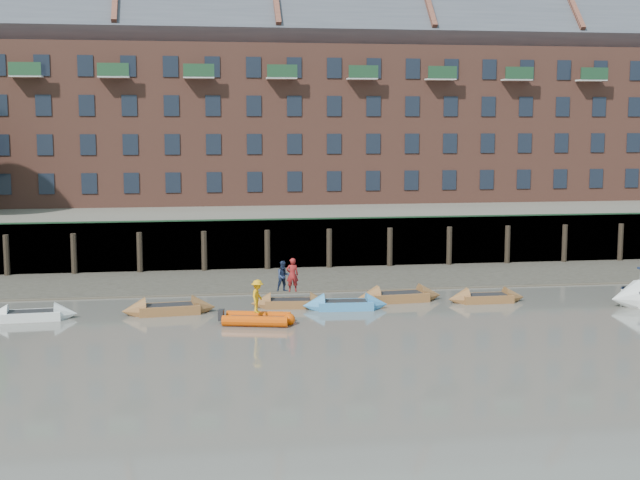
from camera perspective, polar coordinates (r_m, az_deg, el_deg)
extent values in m
plane|color=#605C54|center=(36.25, 2.95, -7.50)|extent=(220.00, 220.00, 0.00)
cube|color=#3D382F|center=(53.60, -0.88, -2.56)|extent=(110.00, 8.00, 0.50)
cube|color=#4C4336|center=(50.28, -0.36, -3.23)|extent=(110.00, 1.60, 0.10)
cube|color=#2D2A26|center=(57.66, -1.47, -0.23)|extent=(110.00, 0.80, 3.20)
cylinder|color=black|center=(57.68, -19.43, -0.96)|extent=(0.36, 0.36, 2.60)
cylinder|color=black|center=(57.05, -15.48, -0.89)|extent=(0.36, 0.36, 2.60)
cylinder|color=black|center=(56.70, -11.47, -0.82)|extent=(0.36, 0.36, 2.60)
cylinder|color=black|center=(56.64, -7.42, -0.74)|extent=(0.36, 0.36, 2.60)
cylinder|color=black|center=(56.85, -3.39, -0.66)|extent=(0.36, 0.36, 2.60)
cylinder|color=black|center=(57.34, 0.60, -0.58)|extent=(0.36, 0.36, 2.60)
cylinder|color=black|center=(58.11, 4.49, -0.49)|extent=(0.36, 0.36, 2.60)
cylinder|color=black|center=(59.13, 8.27, -0.41)|extent=(0.36, 0.36, 2.60)
cylinder|color=black|center=(60.40, 11.91, -0.32)|extent=(0.36, 0.36, 2.60)
cylinder|color=black|center=(61.91, 15.38, -0.24)|extent=(0.36, 0.36, 2.60)
cylinder|color=black|center=(63.63, 18.67, -0.17)|extent=(0.36, 0.36, 2.60)
cube|color=#264C2D|center=(57.16, -1.44, 1.37)|extent=(110.00, 0.06, 0.10)
cube|color=#5E594D|center=(71.07, -2.82, 1.24)|extent=(110.00, 28.00, 3.20)
cube|color=brown|center=(71.64, -2.94, 7.38)|extent=(80.00, 10.00, 12.00)
cube|color=#42444C|center=(71.98, -2.98, 13.12)|extent=(80.60, 15.56, 15.56)
cube|color=black|center=(67.67, -19.62, 3.38)|extent=(1.10, 0.12, 1.50)
cube|color=black|center=(67.16, -17.10, 3.46)|extent=(1.10, 0.12, 1.50)
cube|color=black|center=(66.78, -14.55, 3.53)|extent=(1.10, 0.12, 1.50)
cube|color=black|center=(66.54, -11.98, 3.59)|extent=(1.10, 0.12, 1.50)
cube|color=black|center=(66.43, -9.39, 3.65)|extent=(1.10, 0.12, 1.50)
cube|color=black|center=(66.45, -6.80, 3.70)|extent=(1.10, 0.12, 1.50)
cube|color=black|center=(66.61, -4.21, 3.74)|extent=(1.10, 0.12, 1.50)
cube|color=black|center=(66.90, -1.64, 3.77)|extent=(1.10, 0.12, 1.50)
cube|color=black|center=(67.33, 0.90, 3.80)|extent=(1.10, 0.12, 1.50)
cube|color=black|center=(67.89, 3.40, 3.82)|extent=(1.10, 0.12, 1.50)
cube|color=black|center=(68.57, 5.86, 3.83)|extent=(1.10, 0.12, 1.50)
cube|color=black|center=(69.37, 8.27, 3.83)|extent=(1.10, 0.12, 1.50)
cube|color=black|center=(70.30, 10.61, 3.83)|extent=(1.10, 0.12, 1.50)
cube|color=black|center=(71.34, 12.90, 3.82)|extent=(1.10, 0.12, 1.50)
cube|color=black|center=(72.49, 15.11, 3.80)|extent=(1.10, 0.12, 1.50)
cube|color=black|center=(73.74, 17.25, 3.79)|extent=(1.10, 0.12, 1.50)
cube|color=black|center=(75.09, 19.32, 3.76)|extent=(1.10, 0.12, 1.50)
cube|color=black|center=(67.55, -19.72, 5.75)|extent=(1.10, 0.12, 1.50)
cube|color=black|center=(67.04, -17.19, 5.84)|extent=(1.10, 0.12, 1.50)
cube|color=black|center=(66.66, -14.63, 5.93)|extent=(1.10, 0.12, 1.50)
cube|color=black|center=(66.41, -12.04, 6.00)|extent=(1.10, 0.12, 1.50)
cube|color=black|center=(66.30, -9.44, 6.06)|extent=(1.10, 0.12, 1.50)
cube|color=black|center=(66.32, -6.83, 6.11)|extent=(1.10, 0.12, 1.50)
cube|color=black|center=(66.48, -4.23, 6.15)|extent=(1.10, 0.12, 1.50)
cube|color=black|center=(66.78, -1.65, 6.17)|extent=(1.10, 0.12, 1.50)
cube|color=black|center=(67.20, 0.90, 6.18)|extent=(1.10, 0.12, 1.50)
cube|color=black|center=(67.76, 3.42, 6.18)|extent=(1.10, 0.12, 1.50)
cube|color=black|center=(68.45, 5.89, 6.17)|extent=(1.10, 0.12, 1.50)
cube|color=black|center=(69.25, 8.31, 6.14)|extent=(1.10, 0.12, 1.50)
cube|color=black|center=(70.18, 10.67, 6.11)|extent=(1.10, 0.12, 1.50)
cube|color=black|center=(71.22, 12.96, 6.07)|extent=(1.10, 0.12, 1.50)
cube|color=black|center=(72.37, 15.19, 6.02)|extent=(1.10, 0.12, 1.50)
cube|color=black|center=(73.62, 17.34, 5.96)|extent=(1.10, 0.12, 1.50)
cube|color=black|center=(74.98, 19.41, 5.90)|extent=(1.10, 0.12, 1.50)
cube|color=black|center=(67.54, -19.83, 8.12)|extent=(1.10, 0.12, 1.50)
cube|color=black|center=(67.03, -17.29, 8.23)|extent=(1.10, 0.12, 1.50)
cube|color=black|center=(66.65, -14.71, 8.33)|extent=(1.10, 0.12, 1.50)
cube|color=black|center=(66.40, -12.11, 8.41)|extent=(1.10, 0.12, 1.50)
cube|color=black|center=(66.29, -9.49, 8.48)|extent=(1.10, 0.12, 1.50)
cube|color=black|center=(66.32, -6.87, 8.53)|extent=(1.10, 0.12, 1.50)
cube|color=black|center=(66.48, -4.26, 8.56)|extent=(1.10, 0.12, 1.50)
cube|color=black|center=(66.77, -1.66, 8.57)|extent=(1.10, 0.12, 1.50)
cube|color=black|center=(67.20, 0.91, 8.57)|extent=(1.10, 0.12, 1.50)
cube|color=black|center=(67.75, 3.44, 8.55)|extent=(1.10, 0.12, 1.50)
cube|color=black|center=(68.44, 5.93, 8.51)|extent=(1.10, 0.12, 1.50)
cube|color=black|center=(69.24, 8.36, 8.46)|extent=(1.10, 0.12, 1.50)
cube|color=black|center=(70.17, 10.73, 8.39)|extent=(1.10, 0.12, 1.50)
cube|color=black|center=(71.21, 13.03, 8.32)|extent=(1.10, 0.12, 1.50)
cube|color=black|center=(72.36, 15.26, 8.23)|extent=(1.10, 0.12, 1.50)
cube|color=black|center=(73.62, 17.42, 8.14)|extent=(1.10, 0.12, 1.50)
cube|color=black|center=(74.97, 19.51, 8.03)|extent=(1.10, 0.12, 1.50)
cube|color=black|center=(67.14, -17.38, 10.62)|extent=(1.10, 0.12, 1.50)
cube|color=black|center=(66.76, -14.79, 10.73)|extent=(1.10, 0.12, 1.50)
cube|color=black|center=(66.51, -12.18, 10.83)|extent=(1.10, 0.12, 1.50)
cube|color=black|center=(66.40, -9.55, 10.90)|extent=(1.10, 0.12, 1.50)
cube|color=black|center=(66.43, -6.91, 10.94)|extent=(1.10, 0.12, 1.50)
cube|color=black|center=(66.58, -4.28, 10.97)|extent=(1.10, 0.12, 1.50)
cube|color=black|center=(66.88, -1.67, 10.97)|extent=(1.10, 0.12, 1.50)
cube|color=black|center=(67.30, 0.91, 10.95)|extent=(1.10, 0.12, 1.50)
cube|color=black|center=(67.86, 3.46, 10.91)|extent=(1.10, 0.12, 1.50)
cube|color=black|center=(68.54, 5.96, 10.85)|extent=(1.10, 0.12, 1.50)
cube|color=black|center=(69.35, 8.40, 10.77)|extent=(1.10, 0.12, 1.50)
cube|color=black|center=(70.27, 10.78, 10.68)|extent=(1.10, 0.12, 1.50)
cube|color=black|center=(71.31, 13.10, 10.57)|extent=(1.10, 0.12, 1.50)
cube|color=black|center=(72.46, 15.34, 10.45)|extent=(1.10, 0.12, 1.50)
cube|color=black|center=(73.72, 17.51, 10.31)|extent=(1.10, 0.12, 1.50)
cube|color=black|center=(75.07, 19.60, 10.17)|extent=(1.10, 0.12, 1.50)
cube|color=silver|center=(44.97, -17.98, -4.62)|extent=(2.81, 1.42, 0.43)
cone|color=silver|center=(44.84, -15.95, -4.57)|extent=(1.15, 1.30, 1.23)
cube|color=black|center=(44.93, -17.99, -4.38)|extent=(2.34, 1.08, 0.06)
cube|color=brown|center=(44.75, -9.64, -4.39)|extent=(3.08, 1.64, 0.46)
cone|color=brown|center=(44.92, -7.44, -4.30)|extent=(1.28, 1.45, 1.33)
cone|color=brown|center=(44.64, -11.85, -4.47)|extent=(1.28, 1.45, 1.33)
cube|color=black|center=(44.71, -9.64, -4.12)|extent=(2.55, 1.25, 0.06)
cube|color=brown|center=(45.71, -1.90, -4.07)|extent=(2.71, 1.43, 0.41)
cone|color=brown|center=(45.76, 0.01, -4.05)|extent=(1.13, 1.27, 1.18)
cone|color=brown|center=(45.72, -3.81, -4.08)|extent=(1.13, 1.27, 1.18)
cube|color=black|center=(45.68, -1.90, -3.84)|extent=(2.25, 1.10, 0.06)
cube|color=#3B84BC|center=(45.21, 1.62, -4.18)|extent=(2.83, 1.40, 0.43)
cone|color=#3B84BC|center=(45.43, 3.65, -4.13)|extent=(1.14, 1.31, 1.25)
cone|color=#3B84BC|center=(45.04, -0.43, -4.22)|extent=(1.14, 1.31, 1.25)
cube|color=black|center=(45.17, 1.62, -3.94)|extent=(2.36, 1.06, 0.06)
cube|color=brown|center=(47.36, 5.08, -3.64)|extent=(3.11, 1.62, 0.47)
cone|color=brown|center=(47.94, 7.06, -3.53)|extent=(1.28, 1.45, 1.36)
cone|color=brown|center=(46.84, 3.04, -3.75)|extent=(1.28, 1.45, 1.36)
cube|color=black|center=(47.32, 5.08, -3.39)|extent=(2.58, 1.24, 0.06)
cube|color=brown|center=(47.77, 10.60, -3.68)|extent=(2.68, 1.23, 0.42)
cone|color=brown|center=(48.31, 12.34, -3.60)|extent=(1.05, 1.21, 1.20)
cone|color=brown|center=(47.27, 8.81, -3.76)|extent=(1.05, 1.21, 1.20)
cube|color=black|center=(47.73, 10.60, -3.46)|extent=(2.23, 0.92, 0.06)
cylinder|color=#D94402|center=(42.52, -3.95, -4.90)|extent=(3.09, 1.23, 0.50)
cylinder|color=#D94402|center=(41.50, -4.19, -5.21)|extent=(3.09, 1.23, 0.50)
sphere|color=#D94402|center=(41.79, -1.99, -5.11)|extent=(0.58, 0.58, 0.58)
cube|color=black|center=(42.01, -4.07, -5.05)|extent=(2.68, 1.46, 0.17)
cone|color=silver|center=(48.40, 18.94, -3.56)|extent=(1.81, 2.07, 1.88)
imported|color=maroon|center=(45.54, -1.78, -2.24)|extent=(0.65, 0.44, 1.74)
imported|color=#19233F|center=(45.62, -2.35, -2.33)|extent=(0.86, 0.73, 1.58)
imported|color=orange|center=(41.83, -4.02, -3.61)|extent=(0.90, 1.15, 1.56)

